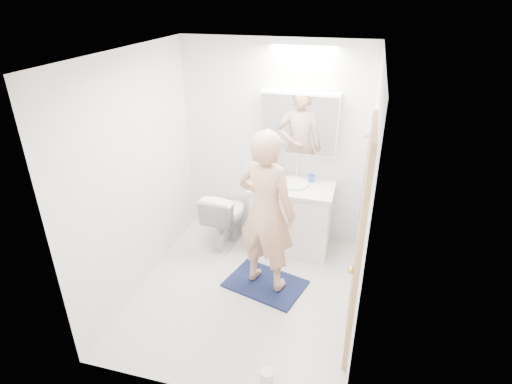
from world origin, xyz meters
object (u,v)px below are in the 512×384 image
(person, at_px, (266,212))
(soap_bottle_a, at_px, (275,170))
(toilet_paper_roll, at_px, (267,376))
(soap_bottle_b, at_px, (282,171))
(toilet, at_px, (226,216))
(medicine_cabinet, at_px, (299,123))
(toothbrush_cup, at_px, (312,179))
(vanity_cabinet, at_px, (291,218))

(person, relative_size, soap_bottle_a, 8.40)
(toilet_paper_roll, bearing_deg, soap_bottle_b, 99.30)
(toilet_paper_roll, bearing_deg, toilet, 117.48)
(medicine_cabinet, distance_m, soap_bottle_a, 0.64)
(medicine_cabinet, relative_size, soap_bottle_b, 5.10)
(person, xyz_separation_m, toothbrush_cup, (0.31, 0.97, -0.03))
(vanity_cabinet, distance_m, toilet_paper_roll, 2.01)
(toilet, xyz_separation_m, person, (0.67, -0.69, 0.53))
(toilet, relative_size, soap_bottle_a, 3.59)
(soap_bottle_a, bearing_deg, medicine_cabinet, 13.23)
(toilet, xyz_separation_m, toilet_paper_roll, (0.97, -1.86, -0.31))
(soap_bottle_b, distance_m, toothbrush_cup, 0.36)
(medicine_cabinet, xyz_separation_m, toilet_paper_roll, (0.18, -2.18, -1.45))
(toilet, xyz_separation_m, toothbrush_cup, (0.97, 0.28, 0.50))
(person, bearing_deg, toothbrush_cup, -91.89)
(toothbrush_cup, bearing_deg, toilet, -164.23)
(vanity_cabinet, height_order, soap_bottle_a, soap_bottle_a)
(person, bearing_deg, toilet, -30.44)
(toothbrush_cup, distance_m, toilet_paper_roll, 2.28)
(soap_bottle_a, height_order, toilet_paper_roll, soap_bottle_a)
(soap_bottle_b, xyz_separation_m, toilet_paper_roll, (0.35, -2.15, -0.86))
(toilet, relative_size, soap_bottle_b, 4.19)
(soap_bottle_b, bearing_deg, vanity_cabinet, -46.87)
(person, distance_m, toilet_paper_roll, 1.47)
(soap_bottle_a, relative_size, soap_bottle_b, 1.17)
(toothbrush_cup, bearing_deg, person, -107.62)
(medicine_cabinet, height_order, toilet, medicine_cabinet)
(vanity_cabinet, distance_m, person, 0.96)
(vanity_cabinet, xyz_separation_m, soap_bottle_a, (-0.25, 0.15, 0.53))
(toothbrush_cup, relative_size, toilet_paper_roll, 0.84)
(medicine_cabinet, relative_size, toilet_paper_roll, 8.00)
(medicine_cabinet, bearing_deg, toilet, -157.57)
(vanity_cabinet, relative_size, soap_bottle_a, 4.47)
(person, relative_size, toilet_paper_roll, 15.38)
(soap_bottle_a, bearing_deg, toilet, -153.53)
(toilet_paper_roll, bearing_deg, vanity_cabinet, 95.32)
(vanity_cabinet, relative_size, toilet_paper_roll, 8.18)
(toilet, height_order, toothbrush_cup, toothbrush_cup)
(vanity_cabinet, bearing_deg, toothbrush_cup, 39.91)
(toilet_paper_roll, bearing_deg, soap_bottle_a, 101.56)
(vanity_cabinet, height_order, soap_bottle_b, soap_bottle_b)
(toilet, relative_size, toothbrush_cup, 7.85)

